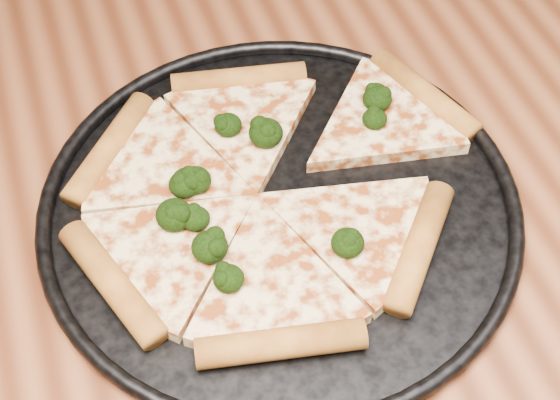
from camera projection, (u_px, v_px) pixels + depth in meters
name	position (u px, v px, depth m)	size (l,w,h in m)	color
dining_table	(235.00, 354.00, 0.71)	(1.20, 0.90, 0.75)	brown
pizza_pan	(280.00, 206.00, 0.68)	(0.40, 0.40, 0.02)	black
pizza	(266.00, 190.00, 0.68)	(0.37, 0.32, 0.02)	#FFDE9C
broccoli_florets	(251.00, 180.00, 0.68)	(0.23, 0.17, 0.02)	black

